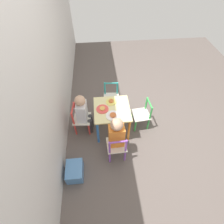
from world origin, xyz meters
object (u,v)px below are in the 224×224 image
object	(u,v)px
chair_teal	(111,98)
plate_left	(113,115)
child_left	(116,134)
chair_red	(81,119)
plate_back	(102,109)
plate_right	(111,101)
chair_purple	(117,147)
child_back	(83,111)
kids_table	(112,113)
storage_bin	(75,171)
chair_green	(142,115)

from	to	relation	value
chair_teal	plate_left	xyz separation A→B (m)	(-0.62, 0.03, 0.25)
chair_teal	child_left	bearing A→B (deg)	-87.22
chair_red	chair_teal	xyz separation A→B (m)	(0.44, -0.52, 0.00)
chair_red	plate_back	xyz separation A→B (m)	(-0.05, -0.34, 0.25)
plate_right	chair_purple	bearing A→B (deg)	-178.38
child_back	kids_table	bearing A→B (deg)	-90.00
kids_table	chair_red	world-z (taller)	chair_red
plate_back	storage_bin	distance (m)	0.92
chair_green	plate_left	distance (m)	0.57
plate_back	plate_left	world-z (taller)	same
chair_teal	chair_green	size ratio (longest dim) A/B	1.00
chair_red	chair_purple	xyz separation A→B (m)	(-0.53, -0.50, 0.00)
chair_green	chair_purple	bearing A→B (deg)	-46.61
kids_table	plate_back	size ratio (longest dim) A/B	2.95
child_left	storage_bin	size ratio (longest dim) A/B	2.73
chair_teal	plate_back	size ratio (longest dim) A/B	2.86
chair_teal	child_back	world-z (taller)	child_back
child_left	kids_table	bearing A→B (deg)	-90.00
child_left	plate_left	world-z (taller)	child_left
plate_right	child_left	bearing A→B (deg)	-178.43
plate_back	kids_table	bearing A→B (deg)	-90.00
chair_red	chair_purple	bearing A→B (deg)	-131.09
chair_red	plate_right	bearing A→B (deg)	-73.74
child_left	storage_bin	world-z (taller)	child_left
chair_green	child_left	xyz separation A→B (m)	(-0.47, 0.47, 0.20)
chair_green	storage_bin	world-z (taller)	chair_green
child_back	storage_bin	distance (m)	0.83
plate_right	storage_bin	size ratio (longest dim) A/B	0.56
chair_teal	storage_bin	xyz separation A→B (m)	(-1.19, 0.59, -0.16)
child_back	plate_back	distance (m)	0.30
chair_red	plate_left	bearing A→B (deg)	-105.41
child_back	storage_bin	world-z (taller)	child_back
chair_red	plate_left	size ratio (longest dim) A/B	2.58
child_back	plate_left	size ratio (longest dim) A/B	3.69
chair_purple	chair_teal	size ratio (longest dim) A/B	1.00
chair_purple	plate_back	xyz separation A→B (m)	(0.48, 0.16, 0.25)
chair_teal	chair_green	world-z (taller)	same
chair_teal	plate_back	bearing A→B (deg)	-105.58
kids_table	plate_right	world-z (taller)	plate_right
storage_bin	plate_left	bearing A→B (deg)	-44.65
kids_table	storage_bin	distance (m)	0.96
child_back	child_left	world-z (taller)	child_left
kids_table	plate_right	size ratio (longest dim) A/B	3.37
plate_left	plate_right	world-z (taller)	same
kids_table	child_left	world-z (taller)	child_left
plate_back	storage_bin	xyz separation A→B (m)	(-0.71, 0.42, -0.41)
kids_table	plate_left	distance (m)	0.17
chair_teal	kids_table	bearing A→B (deg)	-90.00
storage_bin	plate_right	bearing A→B (deg)	-33.62
chair_red	chair_teal	bearing A→B (deg)	-44.07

